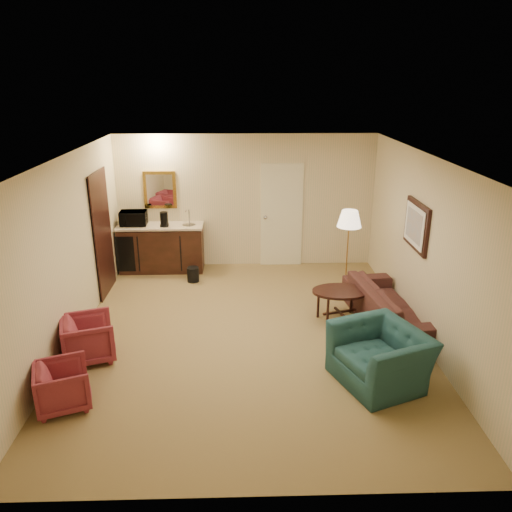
{
  "coord_description": "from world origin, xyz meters",
  "views": [
    {
      "loc": [
        -0.09,
        -6.52,
        3.6
      ],
      "look_at": [
        0.12,
        0.5,
        1.07
      ],
      "focal_mm": 35.0,
      "sensor_mm": 36.0,
      "label": 1
    }
  ],
  "objects_px": {
    "wetbar_cabinet": "(162,248)",
    "coffee_maker": "(164,219)",
    "sofa": "(390,300)",
    "waste_bin": "(193,274)",
    "floor_lamp": "(347,254)",
    "teal_armchair": "(381,348)",
    "rose_chair_near": "(88,336)",
    "microwave": "(133,217)",
    "rose_chair_far": "(63,384)",
    "coffee_table": "(340,305)"
  },
  "relations": [
    {
      "from": "sofa",
      "to": "microwave",
      "type": "xyz_separation_m",
      "value": [
        -4.3,
        2.42,
        0.68
      ]
    },
    {
      "from": "microwave",
      "to": "rose_chair_near",
      "type": "bearing_deg",
      "value": -92.0
    },
    {
      "from": "coffee_table",
      "to": "microwave",
      "type": "distance_m",
      "value": 4.31
    },
    {
      "from": "coffee_table",
      "to": "floor_lamp",
      "type": "relative_size",
      "value": 0.57
    },
    {
      "from": "rose_chair_near",
      "to": "floor_lamp",
      "type": "relative_size",
      "value": 0.43
    },
    {
      "from": "microwave",
      "to": "teal_armchair",
      "type": "bearing_deg",
      "value": -48.37
    },
    {
      "from": "coffee_table",
      "to": "rose_chair_near",
      "type": "bearing_deg",
      "value": -163.87
    },
    {
      "from": "wetbar_cabinet",
      "to": "floor_lamp",
      "type": "xyz_separation_m",
      "value": [
        3.35,
        -1.32,
        0.31
      ]
    },
    {
      "from": "coffee_maker",
      "to": "microwave",
      "type": "bearing_deg",
      "value": 167.66
    },
    {
      "from": "wetbar_cabinet",
      "to": "coffee_maker",
      "type": "height_order",
      "value": "coffee_maker"
    },
    {
      "from": "waste_bin",
      "to": "rose_chair_far",
      "type": "bearing_deg",
      "value": -107.25
    },
    {
      "from": "teal_armchair",
      "to": "rose_chair_far",
      "type": "height_order",
      "value": "teal_armchair"
    },
    {
      "from": "coffee_table",
      "to": "microwave",
      "type": "xyz_separation_m",
      "value": [
        -3.58,
        2.26,
        0.84
      ]
    },
    {
      "from": "sofa",
      "to": "coffee_maker",
      "type": "distance_m",
      "value": 4.41
    },
    {
      "from": "sofa",
      "to": "floor_lamp",
      "type": "height_order",
      "value": "floor_lamp"
    },
    {
      "from": "teal_armchair",
      "to": "coffee_maker",
      "type": "bearing_deg",
      "value": -162.73
    },
    {
      "from": "teal_armchair",
      "to": "microwave",
      "type": "distance_m",
      "value": 5.47
    },
    {
      "from": "teal_armchair",
      "to": "rose_chair_near",
      "type": "relative_size",
      "value": 1.62
    },
    {
      "from": "rose_chair_near",
      "to": "coffee_table",
      "type": "relative_size",
      "value": 0.76
    },
    {
      "from": "sofa",
      "to": "floor_lamp",
      "type": "relative_size",
      "value": 1.35
    },
    {
      "from": "sofa",
      "to": "rose_chair_near",
      "type": "relative_size",
      "value": 3.11
    },
    {
      "from": "rose_chair_far",
      "to": "sofa",
      "type": "bearing_deg",
      "value": -86.8
    },
    {
      "from": "rose_chair_far",
      "to": "floor_lamp",
      "type": "xyz_separation_m",
      "value": [
        3.85,
        3.0,
        0.47
      ]
    },
    {
      "from": "rose_chair_far",
      "to": "floor_lamp",
      "type": "distance_m",
      "value": 4.9
    },
    {
      "from": "floor_lamp",
      "to": "rose_chair_far",
      "type": "bearing_deg",
      "value": -142.07
    },
    {
      "from": "microwave",
      "to": "sofa",
      "type": "bearing_deg",
      "value": -31.33
    },
    {
      "from": "rose_chair_near",
      "to": "coffee_table",
      "type": "height_order",
      "value": "rose_chair_near"
    },
    {
      "from": "rose_chair_near",
      "to": "floor_lamp",
      "type": "bearing_deg",
      "value": -81.79
    },
    {
      "from": "microwave",
      "to": "coffee_maker",
      "type": "height_order",
      "value": "microwave"
    },
    {
      "from": "wetbar_cabinet",
      "to": "waste_bin",
      "type": "bearing_deg",
      "value": -43.47
    },
    {
      "from": "sofa",
      "to": "rose_chair_near",
      "type": "bearing_deg",
      "value": 94.15
    },
    {
      "from": "waste_bin",
      "to": "rose_chair_near",
      "type": "bearing_deg",
      "value": -113.33
    },
    {
      "from": "wetbar_cabinet",
      "to": "waste_bin",
      "type": "height_order",
      "value": "wetbar_cabinet"
    },
    {
      "from": "sofa",
      "to": "microwave",
      "type": "height_order",
      "value": "microwave"
    },
    {
      "from": "floor_lamp",
      "to": "coffee_maker",
      "type": "relative_size",
      "value": 5.51
    },
    {
      "from": "sofa",
      "to": "waste_bin",
      "type": "height_order",
      "value": "sofa"
    },
    {
      "from": "wetbar_cabinet",
      "to": "teal_armchair",
      "type": "bearing_deg",
      "value": -50.38
    },
    {
      "from": "coffee_maker",
      "to": "floor_lamp",
      "type": "bearing_deg",
      "value": -22.95
    },
    {
      "from": "rose_chair_near",
      "to": "sofa",
      "type": "bearing_deg",
      "value": -97.31
    },
    {
      "from": "rose_chair_far",
      "to": "waste_bin",
      "type": "height_order",
      "value": "rose_chair_far"
    },
    {
      "from": "rose_chair_near",
      "to": "microwave",
      "type": "distance_m",
      "value": 3.38
    },
    {
      "from": "rose_chair_far",
      "to": "microwave",
      "type": "xyz_separation_m",
      "value": [
        0.0,
        4.33,
        0.79
      ]
    },
    {
      "from": "wetbar_cabinet",
      "to": "teal_armchair",
      "type": "relative_size",
      "value": 1.52
    },
    {
      "from": "rose_chair_far",
      "to": "rose_chair_near",
      "type": "bearing_deg",
      "value": -20.77
    },
    {
      "from": "sofa",
      "to": "coffee_table",
      "type": "height_order",
      "value": "sofa"
    },
    {
      "from": "sofa",
      "to": "rose_chair_far",
      "type": "distance_m",
      "value": 4.71
    },
    {
      "from": "floor_lamp",
      "to": "microwave",
      "type": "relative_size",
      "value": 3.08
    },
    {
      "from": "waste_bin",
      "to": "coffee_maker",
      "type": "height_order",
      "value": "coffee_maker"
    },
    {
      "from": "coffee_maker",
      "to": "rose_chair_near",
      "type": "bearing_deg",
      "value": -102.99
    },
    {
      "from": "floor_lamp",
      "to": "wetbar_cabinet",
      "type": "bearing_deg",
      "value": 158.49
    }
  ]
}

